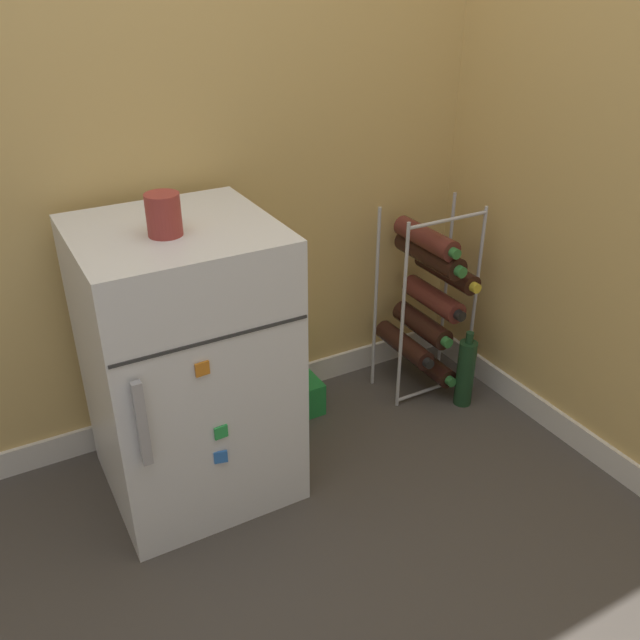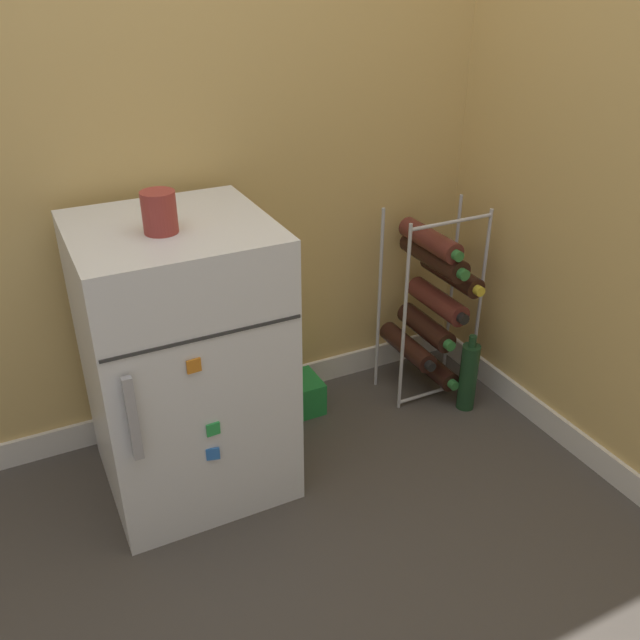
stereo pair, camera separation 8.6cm
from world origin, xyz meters
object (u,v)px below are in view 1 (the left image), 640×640
mini_fridge (187,364)px  fridge_top_cup (164,215)px  soda_box (290,398)px  wine_rack (427,299)px  loose_bottle_floor (465,372)px

mini_fridge → fridge_top_cup: bearing=-123.7°
mini_fridge → soda_box: 0.55m
mini_fridge → wine_rack: 0.91m
wine_rack → soda_box: size_ratio=3.30×
soda_box → fridge_top_cup: (-0.42, -0.21, 0.81)m
soda_box → fridge_top_cup: 0.93m
wine_rack → fridge_top_cup: bearing=-171.6°
soda_box → fridge_top_cup: size_ratio=2.01×
fridge_top_cup → loose_bottle_floor: fridge_top_cup is taller
mini_fridge → loose_bottle_floor: bearing=-5.1°
soda_box → wine_rack: bearing=-7.7°
soda_box → mini_fridge: bearing=-157.6°
soda_box → loose_bottle_floor: loose_bottle_floor is taller
mini_fridge → fridge_top_cup: fridge_top_cup is taller
fridge_top_cup → mini_fridge: bearing=56.3°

